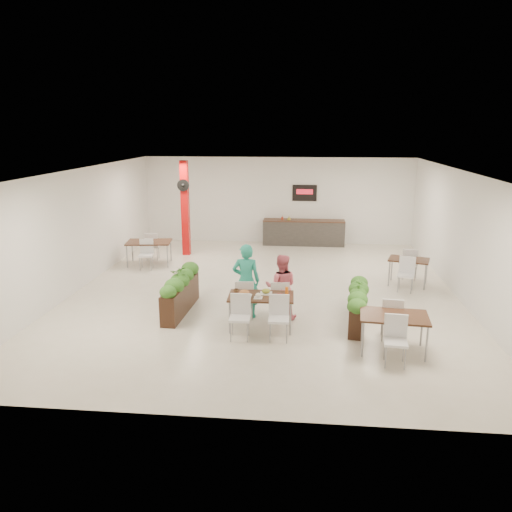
{
  "coord_description": "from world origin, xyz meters",
  "views": [
    {
      "loc": [
        1.03,
        -12.59,
        4.25
      ],
      "look_at": [
        -0.18,
        -0.44,
        1.1
      ],
      "focal_mm": 35.0,
      "sensor_mm": 36.0,
      "label": 1
    }
  ],
  "objects": [
    {
      "name": "service_counter",
      "position": [
        1.0,
        5.65,
        0.49
      ],
      "size": [
        3.0,
        0.64,
        2.2
      ],
      "color": "#2D2A28",
      "rests_on": "ground"
    },
    {
      "name": "ground",
      "position": [
        0.0,
        0.0,
        0.0
      ],
      "size": [
        12.0,
        12.0,
        0.0
      ],
      "primitive_type": "plane",
      "color": "beige",
      "rests_on": "ground"
    },
    {
      "name": "diner_woman",
      "position": [
        0.53,
        -1.81,
        0.75
      ],
      "size": [
        0.74,
        0.59,
        1.5
      ],
      "primitive_type": "imported",
      "rotation": [
        0.0,
        0.0,
        3.17
      ],
      "color": "#E46578",
      "rests_on": "ground"
    },
    {
      "name": "room_shell",
      "position": [
        0.0,
        0.0,
        2.01
      ],
      "size": [
        10.1,
        12.1,
        3.22
      ],
      "color": "white",
      "rests_on": "ground"
    },
    {
      "name": "side_table_b",
      "position": [
        3.91,
        1.01,
        0.62
      ],
      "size": [
        1.22,
        1.67,
        0.92
      ],
      "rotation": [
        0.0,
        0.0,
        -0.28
      ],
      "color": "#311E10",
      "rests_on": "ground"
    },
    {
      "name": "diner_man",
      "position": [
        -0.27,
        -1.81,
        0.86
      ],
      "size": [
        0.64,
        0.43,
        1.73
      ],
      "primitive_type": "imported",
      "rotation": [
        0.0,
        0.0,
        3.17
      ],
      "color": "teal",
      "rests_on": "ground"
    },
    {
      "name": "side_table_c",
      "position": [
        2.8,
        -3.36,
        0.63
      ],
      "size": [
        1.36,
        1.65,
        0.92
      ],
      "rotation": [
        0.0,
        0.0,
        -0.09
      ],
      "color": "#311E10",
      "rests_on": "ground"
    },
    {
      "name": "side_table_a",
      "position": [
        -3.88,
        2.42,
        0.64
      ],
      "size": [
        1.48,
        1.66,
        0.92
      ],
      "rotation": [
        0.0,
        0.0,
        0.13
      ],
      "color": "#311E10",
      "rests_on": "ground"
    },
    {
      "name": "planter_left",
      "position": [
        -1.85,
        -1.66,
        0.54
      ],
      "size": [
        0.48,
        2.17,
        1.14
      ],
      "rotation": [
        0.0,
        0.0,
        1.52
      ],
      "color": "black",
      "rests_on": "ground"
    },
    {
      "name": "red_column",
      "position": [
        -3.0,
        3.79,
        1.64
      ],
      "size": [
        0.4,
        0.41,
        3.2
      ],
      "color": "#B60C0C",
      "rests_on": "ground"
    },
    {
      "name": "main_table",
      "position": [
        0.13,
        -2.47,
        0.64
      ],
      "size": [
        1.42,
        1.65,
        0.92
      ],
      "rotation": [
        0.0,
        0.0,
        0.03
      ],
      "color": "#311E10",
      "rests_on": "ground"
    },
    {
      "name": "planter_right",
      "position": [
        2.24,
        -2.02,
        0.5
      ],
      "size": [
        0.6,
        1.94,
        1.02
      ],
      "rotation": [
        0.0,
        0.0,
        1.44
      ],
      "color": "black",
      "rests_on": "ground"
    }
  ]
}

